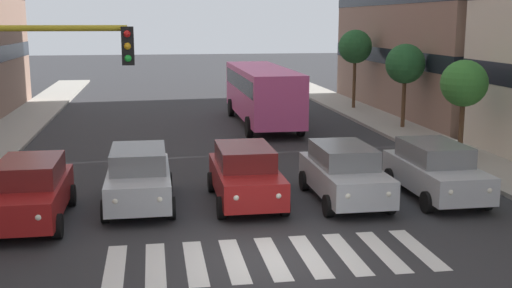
# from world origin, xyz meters

# --- Properties ---
(ground_plane) EXTENTS (180.00, 180.00, 0.00)m
(ground_plane) POSITION_xyz_m (0.00, 0.00, 0.00)
(ground_plane) COLOR #2D2D30
(crosswalk_markings) EXTENTS (7.65, 2.80, 0.01)m
(crosswalk_markings) POSITION_xyz_m (-0.00, 0.00, 0.00)
(crosswalk_markings) COLOR silver
(crosswalk_markings) RESTS_ON ground_plane
(car_0) EXTENTS (2.02, 4.44, 1.72)m
(car_0) POSITION_xyz_m (-5.95, -4.23, 0.89)
(car_0) COLOR #B2B7BC
(car_0) RESTS_ON ground_plane
(car_1) EXTENTS (2.02, 4.44, 1.72)m
(car_1) POSITION_xyz_m (-3.04, -4.34, 0.89)
(car_1) COLOR #B2B7BC
(car_1) RESTS_ON ground_plane
(car_2) EXTENTS (2.02, 4.44, 1.72)m
(car_2) POSITION_xyz_m (-0.05, -4.64, 0.89)
(car_2) COLOR maroon
(car_2) RESTS_ON ground_plane
(car_3) EXTENTS (2.02, 4.44, 1.72)m
(car_3) POSITION_xyz_m (3.12, -4.83, 0.89)
(car_3) COLOR #B2B7BC
(car_3) RESTS_ON ground_plane
(car_4) EXTENTS (2.02, 4.44, 1.72)m
(car_4) POSITION_xyz_m (6.02, -3.72, 0.89)
(car_4) COLOR maroon
(car_4) RESTS_ON ground_plane
(bus_behind_traffic) EXTENTS (2.78, 10.50, 3.00)m
(bus_behind_traffic) POSITION_xyz_m (-3.04, -19.04, 1.86)
(bus_behind_traffic) COLOR #DB5193
(bus_behind_traffic) RESTS_ON ground_plane
(street_tree_1) EXTENTS (1.84, 1.84, 3.79)m
(street_tree_1) POSITION_xyz_m (-9.41, -9.38, 3.00)
(street_tree_1) COLOR #513823
(street_tree_1) RESTS_ON sidewalk_left
(street_tree_2) EXTENTS (1.97, 1.97, 4.16)m
(street_tree_2) POSITION_xyz_m (-9.77, -16.21, 3.30)
(street_tree_2) COLOR #513823
(street_tree_2) RESTS_ON sidewalk_left
(street_tree_3) EXTENTS (2.03, 2.03, 4.73)m
(street_tree_3) POSITION_xyz_m (-9.56, -23.54, 3.84)
(street_tree_3) COLOR #513823
(street_tree_3) RESTS_ON sidewalk_left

